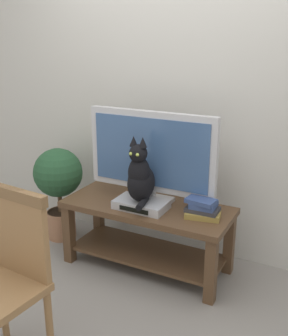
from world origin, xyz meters
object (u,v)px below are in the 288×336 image
tv_stand (147,225)px  potted_plant (59,182)px  cat (140,177)px  wooden_chair (4,271)px  media_box (141,204)px  tv (151,155)px  book_stack (203,208)px

tv_stand → potted_plant: 0.90m
tv_stand → cat: size_ratio=2.61×
wooden_chair → media_box: bearing=79.9°
tv → book_stack: tv is taller
tv_stand → wooden_chair: 1.22m
tv → media_box: 0.36m
tv → wooden_chair: tv is taller
tv → book_stack: (0.43, -0.07, -0.31)m
media_box → potted_plant: size_ratio=0.47×
cat → wooden_chair: 1.13m
cat → book_stack: bearing=10.7°
media_box → wooden_chair: size_ratio=0.38×
wooden_chair → book_stack: 1.34m
media_box → potted_plant: 0.89m
cat → potted_plant: cat is taller
tv → cat: (-0.01, -0.15, -0.12)m
tv_stand → wooden_chair: size_ratio=1.28×
cat → potted_plant: size_ratio=0.60×
media_box → potted_plant: potted_plant is taller
tv_stand → tv: (0.00, 0.06, 0.53)m
tv_stand → book_stack: bearing=-1.2°
tv_stand → tv: tv is taller
wooden_chair → cat: bearing=79.8°
tv → media_box: (-0.01, -0.14, -0.34)m
tv_stand → book_stack: book_stack is taller
cat → potted_plant: (-0.87, 0.18, -0.24)m
potted_plant → wooden_chair: bearing=-62.1°
tv_stand → potted_plant: (-0.88, 0.09, 0.16)m
wooden_chair → book_stack: size_ratio=3.80×
cat → potted_plant: bearing=168.5°
tv_stand → tv: size_ratio=1.27×
tv_stand → book_stack: size_ratio=4.86×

